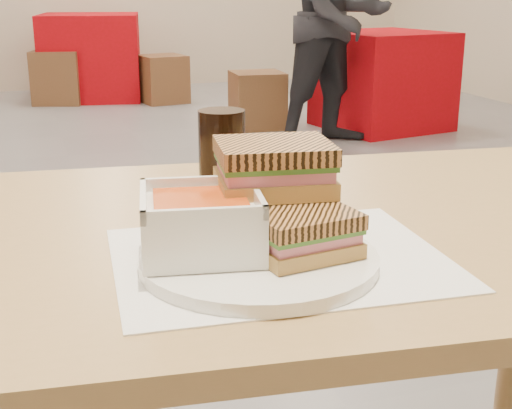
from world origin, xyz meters
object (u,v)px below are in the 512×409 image
object	(u,v)px
bg_chair_1r	(365,95)
bg_chair_2r	(163,79)
bg_table_1	(382,80)
patron_b	(340,17)
bg_chair_1l	(257,100)
main_table	(294,301)
bg_table_2	(92,57)
soup_bowl	(201,225)
panini_lower	(302,232)
bg_chair_2l	(59,77)
cola_glass	(222,160)
plate	(259,259)

from	to	relation	value
bg_chair_1r	bg_chair_2r	world-z (taller)	bg_chair_1r
bg_table_1	bg_chair_1r	bearing A→B (deg)	107.59
bg_chair_1r	patron_b	distance (m)	0.98
bg_chair_1l	bg_table_1	bearing A→B (deg)	-17.76
patron_b	bg_chair_1l	bearing A→B (deg)	116.38
main_table	bg_table_2	distance (m)	6.16
soup_bowl	panini_lower	size ratio (longest dim) A/B	1.22
panini_lower	bg_chair_1l	world-z (taller)	panini_lower
soup_bowl	bg_chair_1l	size ratio (longest dim) A/B	0.35
soup_bowl	bg_chair_2r	world-z (taller)	soup_bowl
bg_chair_1l	bg_chair_2l	size ratio (longest dim) A/B	0.79
bg_chair_2l	cola_glass	bearing A→B (deg)	-90.55
bg_chair_1l	bg_chair_2r	size ratio (longest dim) A/B	0.94
main_table	soup_bowl	xyz separation A→B (m)	(-0.15, -0.11, 0.16)
main_table	bg_table_2	world-z (taller)	bg_table_2
cola_glass	bg_chair_1l	size ratio (longest dim) A/B	0.33
cola_glass	bg_table_1	xyz separation A→B (m)	(2.31, 3.89, -0.46)
plate	bg_chair_1l	xyz separation A→B (m)	(1.44, 4.40, -0.55)
bg_chair_2r	patron_b	bearing A→B (deg)	-69.31
panini_lower	bg_chair_2l	size ratio (longest dim) A/B	0.23
soup_bowl	patron_b	distance (m)	4.11
bg_chair_1r	patron_b	xyz separation A→B (m)	(-0.50, -0.57, 0.62)
patron_b	bg_table_1	bearing A→B (deg)	36.45
plate	bg_table_1	distance (m)	4.74
plate	bg_chair_1r	world-z (taller)	plate
panini_lower	bg_table_2	xyz separation A→B (m)	(0.36, 6.30, -0.40)
bg_chair_1l	plate	bearing A→B (deg)	-108.09
panini_lower	cola_glass	world-z (taller)	cola_glass
bg_table_1	bg_chair_2r	world-z (taller)	bg_table_1
main_table	patron_b	bearing A→B (deg)	64.73
bg_table_2	bg_chair_2l	world-z (taller)	bg_table_2
plate	bg_chair_2r	size ratio (longest dim) A/B	0.59
main_table	bg_chair_1l	size ratio (longest dim) A/B	3.01
panini_lower	bg_chair_2r	distance (m)	5.93
cola_glass	bg_chair_1l	world-z (taller)	cola_glass
soup_bowl	cola_glass	world-z (taller)	cola_glass
soup_bowl	cola_glass	size ratio (longest dim) A/B	1.08
main_table	soup_bowl	size ratio (longest dim) A/B	8.51
bg_chair_2r	panini_lower	bearing A→B (deg)	-99.18
patron_b	bg_table_2	bearing A→B (deg)	118.19
panini_lower	bg_chair_2r	world-z (taller)	panini_lower
bg_table_2	patron_b	size ratio (longest dim) A/B	0.61
bg_chair_2r	patron_b	size ratio (longest dim) A/B	0.26
cola_glass	bg_table_2	bearing A→B (deg)	86.42
plate	patron_b	bearing A→B (deg)	64.32
cola_glass	bg_table_1	size ratio (longest dim) A/B	0.15
main_table	soup_bowl	distance (m)	0.25
panini_lower	bg_table_2	distance (m)	6.32
plate	bg_chair_2l	bearing A→B (deg)	89.27
main_table	bg_chair_1r	world-z (taller)	main_table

